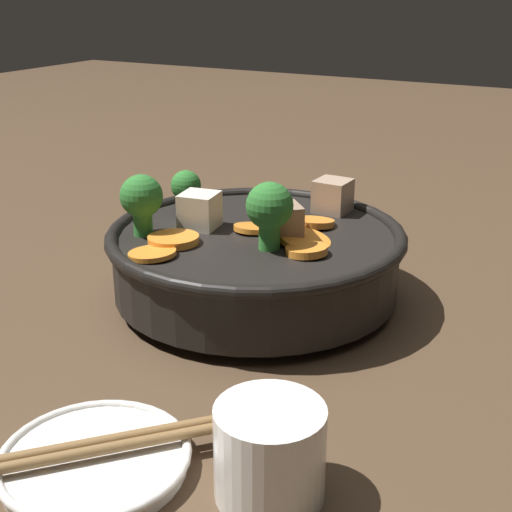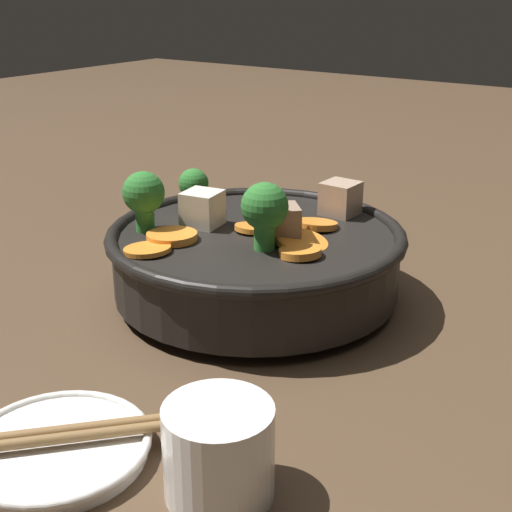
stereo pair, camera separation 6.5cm
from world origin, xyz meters
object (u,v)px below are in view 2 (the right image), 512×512
object	(u,v)px
side_saucer	(57,448)
chopsticks_pair	(55,435)
stirfry_bowl	(255,253)
tea_cup	(219,451)

from	to	relation	value
side_saucer	chopsticks_pair	world-z (taller)	chopsticks_pair
stirfry_bowl	tea_cup	size ratio (longest dim) A/B	4.22
side_saucer	tea_cup	distance (m)	0.11
side_saucer	tea_cup	xyz separation A→B (m)	(-0.10, -0.03, 0.02)
side_saucer	chopsticks_pair	distance (m)	0.01
stirfry_bowl	side_saucer	xyz separation A→B (m)	(-0.04, 0.27, -0.04)
side_saucer	chopsticks_pair	size ratio (longest dim) A/B	0.74
stirfry_bowl	tea_cup	bearing A→B (deg)	120.76
stirfry_bowl	chopsticks_pair	size ratio (longest dim) A/B	1.70
chopsticks_pair	stirfry_bowl	bearing A→B (deg)	-82.43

